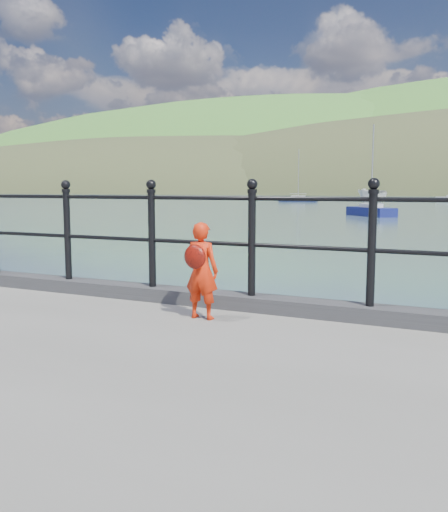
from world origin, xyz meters
The scene contains 7 objects.
ground centered at (0.00, 0.00, 0.00)m, with size 600.00×600.00×0.00m, color #2D4251.
kerb centered at (0.00, -0.15, 1.07)m, with size 60.00×0.30×0.15m, color #28282B.
railing centered at (0.00, -0.15, 1.82)m, with size 18.11×0.11×1.20m.
child centered at (0.31, -0.72, 1.48)m, with size 0.34×0.30×0.93m.
launch_white centered at (-8.00, 57.47, 1.09)m, with size 2.13×5.65×2.18m, color beige.
sailboat_left centered at (-23.90, 80.57, 0.34)m, with size 6.30×2.41×8.74m.
sailboat_port centered at (-5.04, 39.36, 0.34)m, with size 4.56×4.80×7.43m.
Camera 1 is at (2.66, -5.25, 2.25)m, focal length 38.00 mm.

